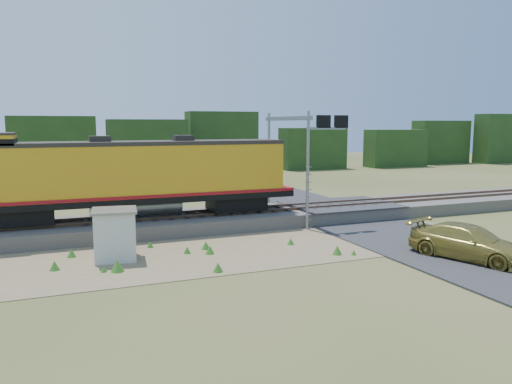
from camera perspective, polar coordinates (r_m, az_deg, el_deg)
name	(u,v)px	position (r m, az deg, el deg)	size (l,w,h in m)	color
ground	(283,247)	(25.12, 3.14, -6.27)	(140.00, 140.00, 0.00)	#475123
ballast	(242,218)	(30.44, -1.66, -3.00)	(70.00, 5.00, 0.80)	slate
rails	(242,210)	(30.36, -1.66, -2.11)	(70.00, 1.54, 0.16)	brown
dirt_shoulder	(242,248)	(24.81, -1.57, -6.40)	(26.00, 8.00, 0.03)	#8C7754
road	(390,231)	(29.28, 15.05, -4.32)	(7.00, 66.00, 0.86)	#38383A
tree_line_north	(148,149)	(61.01, -12.20, 4.77)	(130.00, 3.00, 6.50)	#1F3D16
weed_clumps	(216,253)	(23.98, -4.62, -6.96)	(15.00, 6.20, 0.56)	#316E1F
locomotive	(131,175)	(28.45, -14.13, 1.88)	(18.23, 2.78, 4.70)	black
shed	(115,234)	(23.36, -15.81, -4.68)	(2.17, 2.17, 2.31)	silver
signal_gantry	(297,140)	(30.66, 4.67, 5.96)	(2.70, 6.20, 6.82)	gray
car	(469,243)	(24.56, 23.20, -5.34)	(2.20, 5.41, 1.57)	#A7943E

